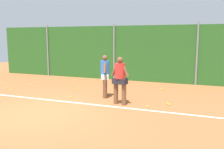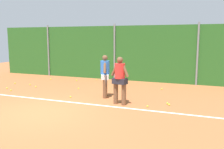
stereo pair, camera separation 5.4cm
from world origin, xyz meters
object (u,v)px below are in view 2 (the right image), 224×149
object	(u,v)px
player_midcourt	(105,74)
tennis_ball_11	(51,79)
tennis_ball_0	(15,83)
tennis_ball_9	(96,79)
tennis_ball_5	(77,80)
tennis_ball_10	(147,106)
tennis_ball_2	(36,87)
player_foreground_near	(120,78)
tennis_ball_1	(169,105)
tennis_ball_4	(7,88)
tennis_ball_12	(30,85)
tennis_ball_6	(162,89)
tennis_ball_13	(167,103)
tennis_ball_8	(11,90)
tennis_ball_3	(78,88)
tennis_ball_7	(70,97)

from	to	relation	value
player_midcourt	tennis_ball_11	bearing A→B (deg)	-142.50
tennis_ball_0	tennis_ball_9	xyz separation A→B (m)	(3.57, 2.70, 0.00)
tennis_ball_5	tennis_ball_10	distance (m)	6.35
player_midcourt	tennis_ball_0	bearing A→B (deg)	-121.13
tennis_ball_5	tennis_ball_9	distance (m)	1.16
tennis_ball_2	tennis_ball_5	distance (m)	2.57
player_foreground_near	tennis_ball_10	size ratio (longest dim) A/B	26.90
tennis_ball_5	player_midcourt	bearing A→B (deg)	-44.65
tennis_ball_1	tennis_ball_4	distance (m)	7.82
tennis_ball_9	tennis_ball_4	bearing A→B (deg)	-127.94
tennis_ball_12	tennis_ball_0	bearing A→B (deg)	179.21
tennis_ball_5	tennis_ball_9	world-z (taller)	same
tennis_ball_0	tennis_ball_2	bearing A→B (deg)	-12.39
tennis_ball_0	tennis_ball_6	bearing A→B (deg)	10.05
tennis_ball_1	tennis_ball_13	xyz separation A→B (m)	(-0.09, 0.15, 0.00)
tennis_ball_8	tennis_ball_0	bearing A→B (deg)	126.98
tennis_ball_8	tennis_ball_13	xyz separation A→B (m)	(7.17, 0.29, 0.00)
tennis_ball_2	tennis_ball_13	world-z (taller)	same
player_midcourt	tennis_ball_5	distance (m)	4.39
tennis_ball_6	player_midcourt	bearing A→B (deg)	-129.62
tennis_ball_5	tennis_ball_8	xyz separation A→B (m)	(-1.52, -3.49, 0.00)
tennis_ball_11	tennis_ball_1	bearing A→B (deg)	-23.44
tennis_ball_0	tennis_ball_10	bearing A→B (deg)	-13.49
tennis_ball_3	tennis_ball_8	size ratio (longest dim) A/B	1.00
tennis_ball_9	tennis_ball_13	world-z (taller)	same
tennis_ball_1	tennis_ball_10	bearing A→B (deg)	-144.16
tennis_ball_10	tennis_ball_9	bearing A→B (deg)	132.17
tennis_ball_0	tennis_ball_5	distance (m)	3.32
tennis_ball_4	tennis_ball_9	world-z (taller)	same
tennis_ball_7	player_foreground_near	bearing A→B (deg)	-5.87
tennis_ball_2	tennis_ball_7	world-z (taller)	same
tennis_ball_1	player_foreground_near	bearing A→B (deg)	-163.99
tennis_ball_6	tennis_ball_7	world-z (taller)	same
tennis_ball_2	tennis_ball_6	world-z (taller)	same
tennis_ball_4	tennis_ball_8	bearing A→B (deg)	-30.63
tennis_ball_5	tennis_ball_11	world-z (taller)	same
tennis_ball_8	tennis_ball_13	distance (m)	7.18
player_foreground_near	tennis_ball_3	distance (m)	3.49
tennis_ball_8	tennis_ball_10	distance (m)	6.58
player_midcourt	tennis_ball_11	size ratio (longest dim) A/B	26.69
tennis_ball_13	tennis_ball_1	bearing A→B (deg)	-57.83
tennis_ball_10	tennis_ball_11	bearing A→B (deg)	151.03
tennis_ball_4	tennis_ball_11	world-z (taller)	same
tennis_ball_10	tennis_ball_13	distance (m)	0.89
tennis_ball_1	tennis_ball_12	distance (m)	7.49
player_foreground_near	tennis_ball_7	bearing A→B (deg)	-174.97
tennis_ball_8	tennis_ball_1	bearing A→B (deg)	1.13
tennis_ball_0	tennis_ball_7	size ratio (longest dim) A/B	1.00
tennis_ball_3	tennis_ball_11	xyz separation A→B (m)	(-2.88, 1.84, 0.00)
tennis_ball_7	tennis_ball_12	xyz separation A→B (m)	(-3.37, 1.60, 0.00)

